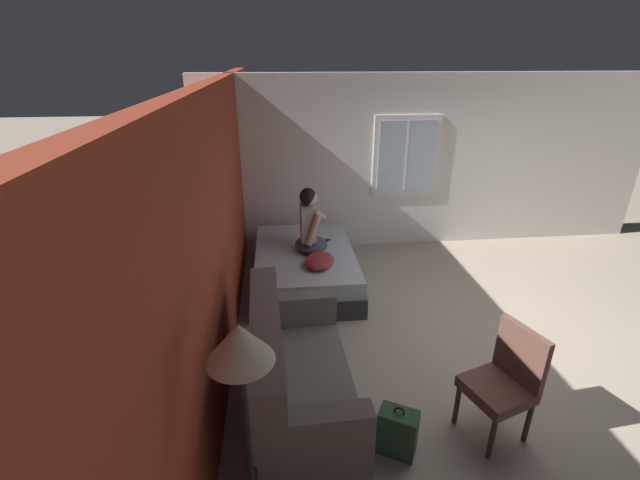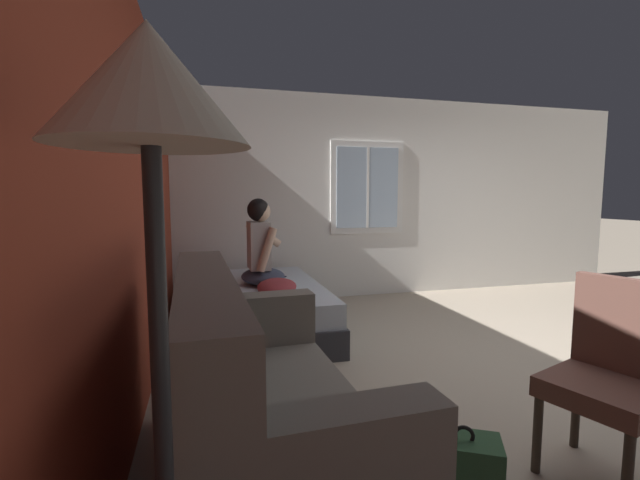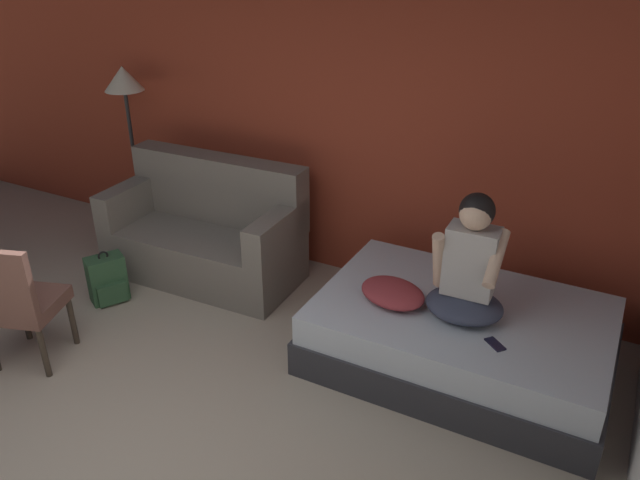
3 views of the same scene
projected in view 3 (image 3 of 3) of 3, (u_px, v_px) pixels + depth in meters
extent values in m
cube|color=#993823|center=(339.00, 123.00, 5.26)|extent=(10.24, 0.16, 2.70)
cube|color=#2D2D33|center=(458.00, 349.00, 4.46)|extent=(2.03, 1.36, 0.26)
cube|color=silver|center=(462.00, 321.00, 4.35)|extent=(1.97, 1.32, 0.22)
cube|color=slate|center=(204.00, 254.00, 5.56)|extent=(1.73, 0.86, 0.44)
cube|color=slate|center=(219.00, 188.00, 5.56)|extent=(1.71, 0.30, 0.60)
cube|color=slate|center=(132.00, 200.00, 5.69)|extent=(0.21, 0.81, 0.32)
cube|color=slate|center=(277.00, 232.00, 5.09)|extent=(0.21, 0.81, 0.32)
cylinder|color=#382D23|center=(73.00, 321.00, 4.65)|extent=(0.04, 0.04, 0.40)
cylinder|color=#382D23|center=(24.00, 316.00, 4.71)|extent=(0.04, 0.04, 0.40)
cylinder|color=#382D23|center=(44.00, 352.00, 4.31)|extent=(0.04, 0.04, 0.40)
cube|color=brown|center=(26.00, 304.00, 4.39)|extent=(0.58, 0.58, 0.10)
ellipsoid|color=#383D51|center=(464.00, 305.00, 4.18)|extent=(0.53, 0.45, 0.16)
cube|color=#B2ADA8|center=(471.00, 261.00, 4.07)|extent=(0.34, 0.21, 0.48)
cylinder|color=#DBB293|center=(439.00, 260.00, 4.12)|extent=(0.09, 0.21, 0.44)
cylinder|color=#DBB293|center=(496.00, 258.00, 3.89)|extent=(0.09, 0.38, 0.29)
sphere|color=#DBB293|center=(476.00, 214.00, 3.90)|extent=(0.21, 0.21, 0.21)
ellipsoid|color=black|center=(477.00, 211.00, 3.91)|extent=(0.23, 0.23, 0.23)
cube|color=#2D5133|center=(107.00, 279.00, 5.21)|extent=(0.30, 0.35, 0.40)
cube|color=#2D5133|center=(113.00, 294.00, 5.16)|extent=(0.16, 0.23, 0.18)
torus|color=black|center=(103.00, 256.00, 5.11)|extent=(0.06, 0.08, 0.09)
ellipsoid|color=#993338|center=(393.00, 293.00, 4.34)|extent=(0.56, 0.48, 0.14)
cube|color=black|center=(495.00, 344.00, 3.92)|extent=(0.15, 0.15, 0.01)
cylinder|color=black|center=(145.00, 233.00, 6.40)|extent=(0.28, 0.28, 0.03)
cylinder|color=black|center=(135.00, 165.00, 6.06)|extent=(0.04, 0.04, 1.45)
cone|color=beige|center=(123.00, 78.00, 5.69)|extent=(0.36, 0.36, 0.22)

